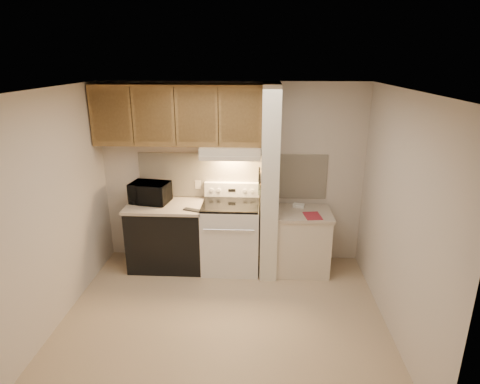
{
  "coord_description": "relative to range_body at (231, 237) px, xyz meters",
  "views": [
    {
      "loc": [
        0.39,
        -3.82,
        2.79
      ],
      "look_at": [
        0.15,
        0.75,
        1.25
      ],
      "focal_mm": 30.0,
      "sensor_mm": 36.0,
      "label": 1
    }
  ],
  "objects": [
    {
      "name": "ceiling",
      "position": [
        0.0,
        -1.16,
        2.04
      ],
      "size": [
        3.6,
        3.6,
        0.0
      ],
      "primitive_type": "plane",
      "rotation": [
        3.14,
        0.0,
        0.0
      ],
      "color": "white",
      "rests_on": "wall_back"
    },
    {
      "name": "knife_blade_a",
      "position": [
        0.38,
        -0.22,
        0.76
      ],
      "size": [
        0.01,
        0.03,
        0.16
      ],
      "primitive_type": "cube",
      "color": "silver",
      "rests_on": "knife_strip"
    },
    {
      "name": "hood_lip",
      "position": [
        0.0,
        -0.08,
        1.12
      ],
      "size": [
        0.78,
        0.04,
        0.06
      ],
      "primitive_type": "cube",
      "color": "beige",
      "rests_on": "range_hood"
    },
    {
      "name": "dishwasher_front",
      "position": [
        -0.88,
        0.01,
        -0.03
      ],
      "size": [
        1.0,
        0.63,
        0.87
      ],
      "primitive_type": "cube",
      "color": "black",
      "rests_on": "floor"
    },
    {
      "name": "partition_pillar",
      "position": [
        0.51,
        -0.01,
        0.79
      ],
      "size": [
        0.22,
        0.7,
        2.5
      ],
      "primitive_type": "cube",
      "color": "beige",
      "rests_on": "floor"
    },
    {
      "name": "right_countertop",
      "position": [
        0.97,
        -0.01,
        0.37
      ],
      "size": [
        0.74,
        0.64,
        0.04
      ],
      "primitive_type": "cube",
      "color": "#B8A894",
      "rests_on": "right_cab_base"
    },
    {
      "name": "range_knob_right_outer",
      "position": [
        0.28,
        0.24,
        0.59
      ],
      "size": [
        0.05,
        0.02,
        0.05
      ],
      "primitive_type": "cylinder",
      "rotation": [
        1.57,
        0.0,
        0.0
      ],
      "color": "silver",
      "rests_on": "range_backguard"
    },
    {
      "name": "knife_blade_b",
      "position": [
        0.38,
        -0.13,
        0.75
      ],
      "size": [
        0.01,
        0.04,
        0.18
      ],
      "primitive_type": "cube",
      "color": "silver",
      "rests_on": "knife_strip"
    },
    {
      "name": "range_display",
      "position": [
        0.0,
        0.24,
        0.59
      ],
      "size": [
        0.1,
        0.01,
        0.04
      ],
      "primitive_type": "cube",
      "color": "black",
      "rests_on": "range_backguard"
    },
    {
      "name": "backsplash",
      "position": [
        0.0,
        0.33,
        0.78
      ],
      "size": [
        2.6,
        0.02,
        0.63
      ],
      "primitive_type": "cube",
      "color": "#F1E5CB",
      "rests_on": "wall_back"
    },
    {
      "name": "outlet",
      "position": [
        -0.48,
        0.32,
        0.64
      ],
      "size": [
        0.08,
        0.01,
        0.12
      ],
      "primitive_type": "cube",
      "color": "beige",
      "rests_on": "backsplash"
    },
    {
      "name": "cooktop",
      "position": [
        0.0,
        0.0,
        0.48
      ],
      "size": [
        0.74,
        0.64,
        0.03
      ],
      "primitive_type": "cube",
      "color": "black",
      "rests_on": "range_body"
    },
    {
      "name": "red_folder",
      "position": [
        1.07,
        -0.16,
        0.39
      ],
      "size": [
        0.24,
        0.3,
        0.01
      ],
      "primitive_type": "cube",
      "rotation": [
        0.0,
        0.0,
        0.14
      ],
      "color": "maroon",
      "rests_on": "right_countertop"
    },
    {
      "name": "cab_door_b",
      "position": [
        -0.96,
        0.01,
        1.62
      ],
      "size": [
        0.46,
        0.01,
        0.63
      ],
      "primitive_type": "cube",
      "color": "brown",
      "rests_on": "upper_cabinets"
    },
    {
      "name": "upper_cabinets",
      "position": [
        -0.69,
        0.17,
        1.62
      ],
      "size": [
        2.18,
        0.33,
        0.77
      ],
      "primitive_type": "cube",
      "color": "brown",
      "rests_on": "wall_back"
    },
    {
      "name": "oven_mitt",
      "position": [
        0.38,
        0.17,
        0.7
      ],
      "size": [
        0.03,
        0.11,
        0.26
      ],
      "primitive_type": "cube",
      "color": "slate",
      "rests_on": "partition_pillar"
    },
    {
      "name": "range_knob_left_outer",
      "position": [
        -0.28,
        0.24,
        0.59
      ],
      "size": [
        0.05,
        0.02,
        0.05
      ],
      "primitive_type": "cylinder",
      "rotation": [
        1.57,
        0.0,
        0.0
      ],
      "color": "silver",
      "rests_on": "range_backguard"
    },
    {
      "name": "knife_blade_e",
      "position": [
        0.38,
        0.09,
        0.75
      ],
      "size": [
        0.01,
        0.04,
        0.18
      ],
      "primitive_type": "cube",
      "color": "silver",
      "rests_on": "knife_strip"
    },
    {
      "name": "oven_window",
      "position": [
        0.0,
        -0.32,
        0.04
      ],
      "size": [
        0.5,
        0.01,
        0.3
      ],
      "primitive_type": "cube",
      "color": "black",
      "rests_on": "range_body"
    },
    {
      "name": "white_box",
      "position": [
        0.92,
        0.17,
        0.41
      ],
      "size": [
        0.17,
        0.14,
        0.04
      ],
      "primitive_type": "cube",
      "rotation": [
        0.0,
        0.0,
        -0.26
      ],
      "color": "white",
      "rests_on": "right_countertop"
    },
    {
      "name": "range_knob_right_inner",
      "position": [
        0.18,
        0.24,
        0.59
      ],
      "size": [
        0.05,
        0.02,
        0.05
      ],
      "primitive_type": "cylinder",
      "rotation": [
        1.57,
        0.0,
        0.0
      ],
      "color": "silver",
      "rests_on": "range_backguard"
    },
    {
      "name": "right_cab_base",
      "position": [
        0.97,
        -0.01,
        -0.06
      ],
      "size": [
        0.7,
        0.6,
        0.81
      ],
      "primitive_type": "cube",
      "color": "beige",
      "rests_on": "floor"
    },
    {
      "name": "spoon_rest",
      "position": [
        -0.48,
        -0.19,
        0.46
      ],
      "size": [
        0.25,
        0.16,
        0.02
      ],
      "primitive_type": "cube",
      "rotation": [
        0.0,
        0.0,
        -0.35
      ],
      "color": "black",
      "rests_on": "left_countertop"
    },
    {
      "name": "cab_door_d",
      "position": [
        0.13,
        0.01,
        1.62
      ],
      "size": [
        0.46,
        0.01,
        0.63
      ],
      "primitive_type": "cube",
      "color": "brown",
      "rests_on": "upper_cabinets"
    },
    {
      "name": "cab_gap_c",
      "position": [
        -0.14,
        0.01,
        1.62
      ],
      "size": [
        0.01,
        0.01,
        0.73
      ],
      "primitive_type": "cube",
      "color": "black",
      "rests_on": "upper_cabinets"
    },
    {
      "name": "knife_blade_c",
      "position": [
        0.38,
        -0.07,
        0.74
      ],
      "size": [
        0.01,
        0.04,
        0.2
      ],
      "primitive_type": "cube",
      "color": "silver",
      "rests_on": "knife_strip"
    },
    {
      "name": "cab_door_c",
      "position": [
        -0.42,
        0.01,
        1.62
      ],
      "size": [
        0.46,
        0.01,
        0.63
      ],
      "primitive_type": "cube",
      "color": "brown",
      "rests_on": "upper_cabinets"
    },
    {
      "name": "oven_handle",
      "position": [
        0.0,
        -0.35,
        0.26
      ],
      "size": [
        0.65,
        0.02,
        0.02
      ],
      "primitive_type": "cylinder",
      "rotation": [
        0.0,
        1.57,
        0.0
      ],
      "color": "silver",
      "rests_on": "range_body"
    },
    {
      "name": "knife_handle_d",
      "position": [
        0.38,
        0.03,
        0.91
      ],
      "size": [
        0.02,
        0.02,
        0.1
      ],
      "primitive_type": "cylinder",
      "color": "black",
      "rests_on": "knife_strip"
    },
    {
      "name": "wall_back",
      "position": [
        0.0,
        0.34,
        0.79
      ],
      "size": [
        3.6,
        2.5,
        0.02
      ],
      "primitive_type": "cube",
      "rotation": [
        1.57,
        0.0,
        0.0
      ],
      "color": "beige",
      "rests_on": "floor"
    },
    {
      "name": "wall_left",
      "position": [
        -1.8,
        -1.16,
        0.79
      ],
      "size": [
        0.02,
        3.0,
        2.5
      ],
      "primitive_type": "cube",
      "color": "beige",
      "rests_on": "floor"
    },
    {
      "name": "knife_handle_a",
      "position": [
        0.38,
        -0.2,
        0.91
      ],
      "size": [
        0.02,
        0.02,
        0.1
      ],
      "primitive_type": "cylinder",
      "color": "black",
      "rests_on": "knife_strip"
    },
    {
      "name": "left_countertop",
      "position": [
        -0.88,
        0.01,
        0.43
      ],
      "size": [
        1.04,
        0.67,
        0.04
      ],
      "primitive_type": "cube",
      "color": "#B8A894",
      "rests_on": "dishwasher_front"
    },
    {
      "name": "cab_gap_a",
      "position": [
        -1.23,
        0.01,
        1.62
      ],
      "size": [
        0.01,
        0.01,
        0.73
      ],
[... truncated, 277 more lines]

